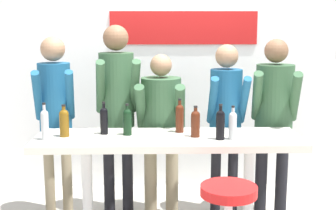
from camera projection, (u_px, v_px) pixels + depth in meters
The scene contains 15 objects.
back_wall at pixel (165, 70), 5.27m from camera, with size 3.83×0.12×2.66m.
tasting_table at pixel (168, 152), 3.95m from camera, with size 2.23×0.65×0.93m.
person_far_left at pixel (55, 105), 4.41m from camera, with size 0.42×0.55×1.74m.
person_left at pixel (117, 97), 4.45m from camera, with size 0.45×0.59×1.85m.
person_center_left at pixel (161, 118), 4.45m from camera, with size 0.47×0.54×1.58m.
person_center at pixel (226, 110), 4.45m from camera, with size 0.36×0.49×1.67m.
person_center_right at pixel (274, 108), 4.45m from camera, with size 0.49×0.59×1.72m.
wine_bottle_0 at pixel (220, 123), 3.80m from camera, with size 0.07×0.07×0.29m.
wine_bottle_1 at pixel (45, 123), 3.78m from camera, with size 0.06×0.06×0.31m.
wine_bottle_2 at pixel (104, 119), 3.98m from camera, with size 0.07×0.07×0.28m.
wine_bottle_3 at pixel (180, 117), 4.05m from camera, with size 0.07×0.07×0.30m.
wine_bottle_4 at pixel (127, 120), 3.95m from camera, with size 0.07×0.07×0.27m.
wine_bottle_5 at pixel (64, 122), 3.90m from camera, with size 0.08×0.08×0.27m.
wine_bottle_6 at pixel (233, 124), 3.80m from camera, with size 0.06×0.06×0.28m.
wine_bottle_7 at pixel (195, 122), 3.89m from camera, with size 0.08×0.08×0.26m.
Camera 1 is at (-0.09, -3.81, 1.88)m, focal length 50.00 mm.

